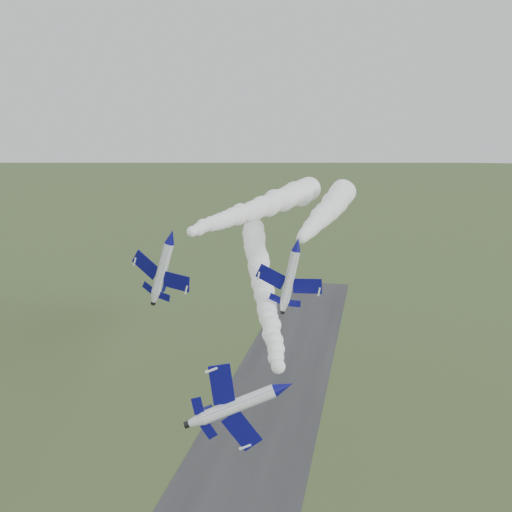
{
  "coord_description": "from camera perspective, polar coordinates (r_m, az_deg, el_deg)",
  "views": [
    {
      "loc": [
        22.04,
        -63.65,
        62.1
      ],
      "look_at": [
        4.33,
        18.5,
        42.95
      ],
      "focal_mm": 40.0,
      "sensor_mm": 36.0,
      "label": 1
    }
  ],
  "objects": [
    {
      "name": "smoke_trail_jet_lead",
      "position": [
        105.74,
        0.52,
        -1.94
      ],
      "size": [
        26.89,
        77.33,
        5.21
      ],
      "primitive_type": null,
      "rotation": [
        0.0,
        0.0,
        0.28
      ],
      "color": "white"
    },
    {
      "name": "smoke_trail_jet_pair_left",
      "position": [
        117.42,
        0.56,
        4.95
      ],
      "size": [
        20.6,
        57.98,
        5.88
      ],
      "primitive_type": null,
      "rotation": [
        0.0,
        0.0,
        -0.26
      ],
      "color": "white"
    },
    {
      "name": "jet_pair_right",
      "position": [
        84.45,
        4.14,
        1.16
      ],
      "size": [
        9.94,
        12.16,
        3.43
      ],
      "rotation": [
        0.0,
        0.2,
        -0.03
      ],
      "color": "white"
    },
    {
      "name": "runway",
      "position": [
        114.5,
        -0.96,
        -20.0
      ],
      "size": [
        24.0,
        260.0,
        0.04
      ],
      "primitive_type": "cube",
      "color": "#2D2D2F",
      "rests_on": "ground"
    },
    {
      "name": "jet_pair_left",
      "position": [
        90.06,
        -8.53,
        1.92
      ],
      "size": [
        10.88,
        13.43,
        4.48
      ],
      "rotation": [
        0.0,
        0.34,
        -0.26
      ],
      "color": "white"
    },
    {
      "name": "jet_lead",
      "position": [
        66.2,
        2.83,
        -12.98
      ],
      "size": [
        5.47,
        13.12,
        10.26
      ],
      "rotation": [
        0.0,
        1.2,
        0.28
      ],
      "color": "white"
    },
    {
      "name": "smoke_trail_jet_pair_right",
      "position": [
        113.23,
        7.19,
        4.58
      ],
      "size": [
        7.09,
        54.46,
        5.57
      ],
      "primitive_type": null,
      "rotation": [
        0.0,
        0.0,
        -0.03
      ],
      "color": "white"
    }
  ]
}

